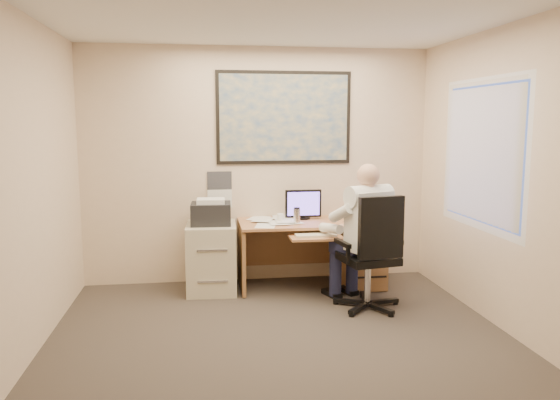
{
  "coord_description": "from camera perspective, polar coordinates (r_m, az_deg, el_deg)",
  "views": [
    {
      "loc": [
        -0.66,
        -4.03,
        1.86
      ],
      "look_at": [
        0.12,
        1.3,
        1.08
      ],
      "focal_mm": 35.0,
      "sensor_mm": 36.0,
      "label": 1
    }
  ],
  "objects": [
    {
      "name": "room_shell",
      "position": [
        4.11,
        0.98,
        1.12
      ],
      "size": [
        4.0,
        4.5,
        2.7
      ],
      "color": "#39322C",
      "rests_on": "ground"
    },
    {
      "name": "desk",
      "position": [
        6.28,
        6.17,
        -4.9
      ],
      "size": [
        1.6,
        0.97,
        1.08
      ],
      "color": "#BB7F50",
      "rests_on": "ground"
    },
    {
      "name": "world_map",
      "position": [
        6.33,
        0.43,
        8.59
      ],
      "size": [
        1.56,
        0.03,
        1.06
      ],
      "primitive_type": "cube",
      "color": "#1E4C93",
      "rests_on": "room_shell"
    },
    {
      "name": "wall_calendar",
      "position": [
        6.32,
        -6.33,
        1.08
      ],
      "size": [
        0.28,
        0.01,
        0.42
      ],
      "primitive_type": "cube",
      "color": "white",
      "rests_on": "room_shell"
    },
    {
      "name": "window_blinds",
      "position": [
        5.5,
        20.31,
        4.5
      ],
      "size": [
        0.06,
        1.4,
        1.3
      ],
      "primitive_type": null,
      "color": "beige",
      "rests_on": "room_shell"
    },
    {
      "name": "filing_cabinet",
      "position": [
        6.07,
        -7.15,
        -5.33
      ],
      "size": [
        0.56,
        0.66,
        1.03
      ],
      "rotation": [
        0.0,
        0.0,
        -0.04
      ],
      "color": "beige",
      "rests_on": "ground"
    },
    {
      "name": "office_chair",
      "position": [
        5.52,
        9.24,
        -7.88
      ],
      "size": [
        0.8,
        0.8,
        1.16
      ],
      "rotation": [
        0.0,
        0.0,
        0.17
      ],
      "color": "black",
      "rests_on": "ground"
    },
    {
      "name": "person",
      "position": [
        5.5,
        9.16,
        -3.77
      ],
      "size": [
        0.86,
        1.01,
        1.45
      ],
      "primitive_type": null,
      "rotation": [
        0.0,
        0.0,
        0.35
      ],
      "color": "white",
      "rests_on": "office_chair"
    }
  ]
}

